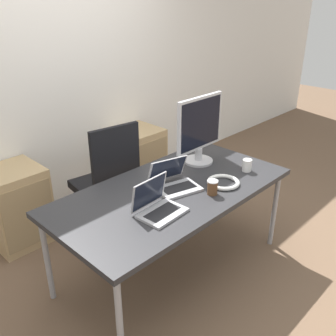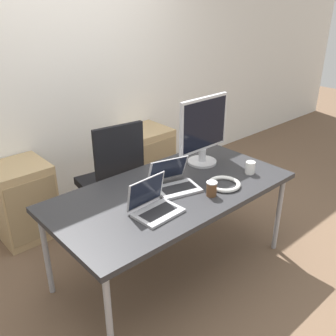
{
  "view_description": "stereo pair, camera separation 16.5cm",
  "coord_description": "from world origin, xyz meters",
  "px_view_note": "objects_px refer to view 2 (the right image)",
  "views": [
    {
      "loc": [
        -1.73,
        -1.65,
        2.01
      ],
      "look_at": [
        0.0,
        0.05,
        0.87
      ],
      "focal_mm": 40.0,
      "sensor_mm": 36.0,
      "label": 1
    },
    {
      "loc": [
        -1.61,
        -1.76,
        2.01
      ],
      "look_at": [
        0.0,
        0.05,
        0.87
      ],
      "focal_mm": 40.0,
      "sensor_mm": 36.0,
      "label": 2
    }
  ],
  "objects_px": {
    "cable_coil": "(224,184)",
    "laptop_left": "(174,182)",
    "cabinet_left": "(23,201)",
    "cabinet_right": "(146,159)",
    "office_chair": "(112,190)",
    "coffee_cup_white": "(250,168)",
    "laptop_right": "(154,205)",
    "coffee_cup_brown": "(212,189)",
    "monitor": "(203,131)"
  },
  "relations": [
    {
      "from": "laptop_right",
      "to": "monitor",
      "type": "height_order",
      "value": "monitor"
    },
    {
      "from": "monitor",
      "to": "laptop_left",
      "type": "bearing_deg",
      "value": -160.03
    },
    {
      "from": "monitor",
      "to": "laptop_right",
      "type": "bearing_deg",
      "value": -157.6
    },
    {
      "from": "monitor",
      "to": "coffee_cup_white",
      "type": "bearing_deg",
      "value": -70.79
    },
    {
      "from": "coffee_cup_brown",
      "to": "laptop_right",
      "type": "bearing_deg",
      "value": 167.02
    },
    {
      "from": "office_chair",
      "to": "cable_coil",
      "type": "relative_size",
      "value": 4.34
    },
    {
      "from": "laptop_left",
      "to": "monitor",
      "type": "bearing_deg",
      "value": 19.97
    },
    {
      "from": "coffee_cup_brown",
      "to": "cabinet_right",
      "type": "bearing_deg",
      "value": 68.07
    },
    {
      "from": "monitor",
      "to": "cabinet_right",
      "type": "bearing_deg",
      "value": 77.17
    },
    {
      "from": "cabinet_left",
      "to": "cabinet_right",
      "type": "height_order",
      "value": "same"
    },
    {
      "from": "office_chair",
      "to": "cabinet_left",
      "type": "height_order",
      "value": "office_chair"
    },
    {
      "from": "coffee_cup_brown",
      "to": "monitor",
      "type": "bearing_deg",
      "value": 50.17
    },
    {
      "from": "laptop_right",
      "to": "monitor",
      "type": "xyz_separation_m",
      "value": [
        0.79,
        0.33,
        0.24
      ]
    },
    {
      "from": "cabinet_right",
      "to": "monitor",
      "type": "relative_size",
      "value": 1.24
    },
    {
      "from": "laptop_left",
      "to": "monitor",
      "type": "height_order",
      "value": "monitor"
    },
    {
      "from": "coffee_cup_white",
      "to": "cable_coil",
      "type": "bearing_deg",
      "value": -179.26
    },
    {
      "from": "cabinet_right",
      "to": "laptop_right",
      "type": "bearing_deg",
      "value": -126.78
    },
    {
      "from": "laptop_right",
      "to": "cable_coil",
      "type": "distance_m",
      "value": 0.62
    },
    {
      "from": "coffee_cup_brown",
      "to": "cabinet_left",
      "type": "bearing_deg",
      "value": 118.28
    },
    {
      "from": "laptop_right",
      "to": "cabinet_left",
      "type": "bearing_deg",
      "value": 104.65
    },
    {
      "from": "monitor",
      "to": "cable_coil",
      "type": "height_order",
      "value": "monitor"
    },
    {
      "from": "laptop_left",
      "to": "laptop_right",
      "type": "bearing_deg",
      "value": -154.2
    },
    {
      "from": "office_chair",
      "to": "coffee_cup_white",
      "type": "bearing_deg",
      "value": -58.5
    },
    {
      "from": "office_chair",
      "to": "monitor",
      "type": "relative_size",
      "value": 1.89
    },
    {
      "from": "cabinet_right",
      "to": "coffee_cup_brown",
      "type": "height_order",
      "value": "coffee_cup_brown"
    },
    {
      "from": "office_chair",
      "to": "coffee_cup_white",
      "type": "relative_size",
      "value": 10.83
    },
    {
      "from": "monitor",
      "to": "coffee_cup_brown",
      "type": "distance_m",
      "value": 0.6
    },
    {
      "from": "cabinet_right",
      "to": "laptop_left",
      "type": "relative_size",
      "value": 1.94
    },
    {
      "from": "cabinet_right",
      "to": "coffee_cup_white",
      "type": "distance_m",
      "value": 1.51
    },
    {
      "from": "laptop_right",
      "to": "coffee_cup_brown",
      "type": "height_order",
      "value": "laptop_right"
    },
    {
      "from": "coffee_cup_white",
      "to": "office_chair",
      "type": "bearing_deg",
      "value": 121.5
    },
    {
      "from": "cabinet_left",
      "to": "laptop_right",
      "type": "relative_size",
      "value": 2.22
    },
    {
      "from": "cabinet_left",
      "to": "cabinet_right",
      "type": "relative_size",
      "value": 1.0
    },
    {
      "from": "cable_coil",
      "to": "laptop_left",
      "type": "bearing_deg",
      "value": 142.92
    },
    {
      "from": "cabinet_right",
      "to": "coffee_cup_white",
      "type": "bearing_deg",
      "value": -94.18
    },
    {
      "from": "office_chair",
      "to": "cabinet_right",
      "type": "distance_m",
      "value": 0.84
    },
    {
      "from": "monitor",
      "to": "coffee_cup_white",
      "type": "relative_size",
      "value": 5.73
    },
    {
      "from": "cabinet_left",
      "to": "laptop_right",
      "type": "height_order",
      "value": "laptop_right"
    },
    {
      "from": "laptop_left",
      "to": "coffee_cup_brown",
      "type": "height_order",
      "value": "laptop_left"
    },
    {
      "from": "coffee_cup_white",
      "to": "cable_coil",
      "type": "height_order",
      "value": "coffee_cup_white"
    },
    {
      "from": "laptop_right",
      "to": "coffee_cup_white",
      "type": "distance_m",
      "value": 0.93
    },
    {
      "from": "laptop_left",
      "to": "monitor",
      "type": "relative_size",
      "value": 0.64
    },
    {
      "from": "coffee_cup_white",
      "to": "laptop_right",
      "type": "bearing_deg",
      "value": 176.26
    },
    {
      "from": "laptop_right",
      "to": "cabinet_right",
      "type": "bearing_deg",
      "value": 53.22
    },
    {
      "from": "cable_coil",
      "to": "laptop_right",
      "type": "bearing_deg",
      "value": 173.98
    },
    {
      "from": "office_chair",
      "to": "laptop_left",
      "type": "xyz_separation_m",
      "value": [
        0.02,
        -0.81,
        0.38
      ]
    },
    {
      "from": "cabinet_left",
      "to": "cabinet_right",
      "type": "bearing_deg",
      "value": 0.0
    },
    {
      "from": "office_chair",
      "to": "laptop_right",
      "type": "relative_size",
      "value": 3.38
    },
    {
      "from": "monitor",
      "to": "cable_coil",
      "type": "relative_size",
      "value": 2.29
    },
    {
      "from": "laptop_left",
      "to": "coffee_cup_white",
      "type": "height_order",
      "value": "laptop_left"
    }
  ]
}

